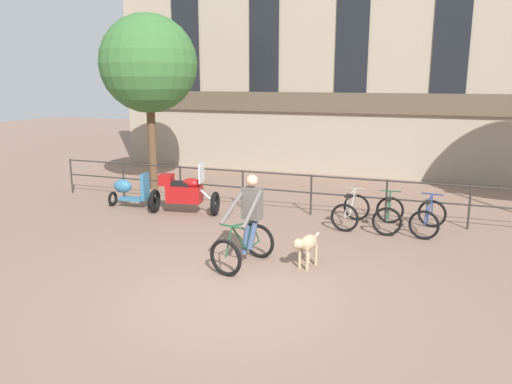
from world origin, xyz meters
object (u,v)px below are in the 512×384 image
Objects in this scene: dog at (306,244)px; parked_bicycle_mid_right at (428,218)px; parked_scooter at (130,191)px; parked_bicycle_mid_left at (389,214)px; parked_bicycle_near_lamp at (351,211)px; cyclist_with_bike at (247,225)px; parked_motorcycle at (184,193)px.

parked_bicycle_mid_right is at bearing 70.62° from dog.
parked_bicycle_mid_left is at bearing -90.41° from parked_scooter.
parked_bicycle_near_lamp is 0.91× the size of parked_scooter.
parked_bicycle_mid_right is at bearing 178.61° from parked_bicycle_mid_left.
parked_bicycle_mid_left is at bearing -173.76° from parked_bicycle_near_lamp.
dog is at bearing -118.59° from parked_scooter.
cyclist_with_bike is 4.51m from parked_bicycle_mid_right.
parked_scooter is (-6.79, -0.27, 0.10)m from parked_bicycle_mid_left.
parked_bicycle_near_lamp is (4.23, 0.38, -0.20)m from parked_motorcycle.
parked_scooter reaches higher than parked_bicycle_mid_left.
parked_bicycle_mid_left is at bearing 83.44° from dog.
parked_bicycle_mid_left is (5.10, 0.38, -0.20)m from parked_motorcycle.
cyclist_with_bike is 3.51m from parked_bicycle_near_lamp.
parked_bicycle_mid_right is 0.92× the size of parked_scooter.
parked_motorcycle is at bearing 12.02° from parked_bicycle_mid_right.
parked_motorcycle is 5.12m from parked_bicycle_mid_left.
dog is 4.69m from parked_motorcycle.
cyclist_with_bike is 5.36m from parked_scooter.
parked_motorcycle reaches higher than parked_bicycle_near_lamp.
parked_bicycle_mid_left is (1.21, 2.98, -0.10)m from dog.
parked_scooter is (-7.66, -0.27, 0.10)m from parked_bicycle_mid_right.
cyclist_with_bike is 1.89× the size of dog.
parked_motorcycle is 1.41× the size of parked_scooter.
parked_bicycle_near_lamp and parked_bicycle_mid_left have the same top height.
cyclist_with_bike reaches higher than parked_bicycle_mid_left.
parked_bicycle_mid_right is (5.97, 0.38, -0.20)m from parked_motorcycle.
parked_bicycle_near_lamp is at bearing -90.07° from parked_scooter.
parked_scooter is at bearing 10.43° from parked_bicycle_mid_right.
dog is at bearing 89.81° from parked_bicycle_near_lamp.
parked_bicycle_near_lamp reaches higher than dog.
cyclist_with_bike reaches higher than parked_bicycle_mid_right.
parked_scooter reaches higher than parked_bicycle_near_lamp.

